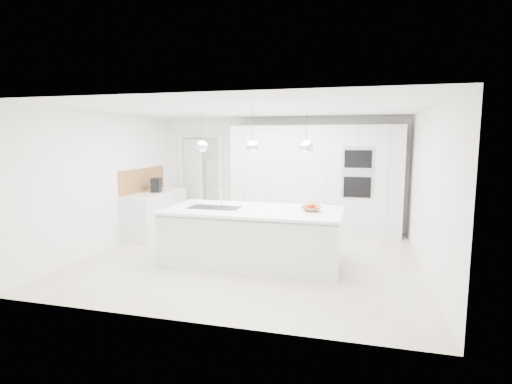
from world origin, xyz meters
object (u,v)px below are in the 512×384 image
(espresso_machine, at_px, (156,185))
(bar_stool_left, at_px, (296,224))
(island_base, at_px, (253,238))
(bar_stool_right, at_px, (332,227))
(fruit_bowl, at_px, (311,209))

(espresso_machine, relative_size, bar_stool_left, 0.30)
(island_base, height_order, espresso_machine, espresso_machine)
(bar_stool_left, relative_size, bar_stool_right, 1.00)
(island_base, distance_m, bar_stool_right, 1.50)
(espresso_machine, relative_size, bar_stool_right, 0.30)
(island_base, xyz_separation_m, bar_stool_left, (0.55, 0.97, 0.07))
(espresso_machine, distance_m, bar_stool_right, 3.84)
(island_base, distance_m, bar_stool_left, 1.11)
(island_base, relative_size, espresso_machine, 9.28)
(island_base, distance_m, fruit_bowl, 1.07)
(bar_stool_left, height_order, bar_stool_right, bar_stool_left)
(island_base, xyz_separation_m, espresso_machine, (-2.53, 1.51, 0.62))
(fruit_bowl, xyz_separation_m, bar_stool_right, (0.28, 0.79, -0.44))
(island_base, bearing_deg, bar_stool_right, 35.95)
(espresso_machine, height_order, bar_stool_left, espresso_machine)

